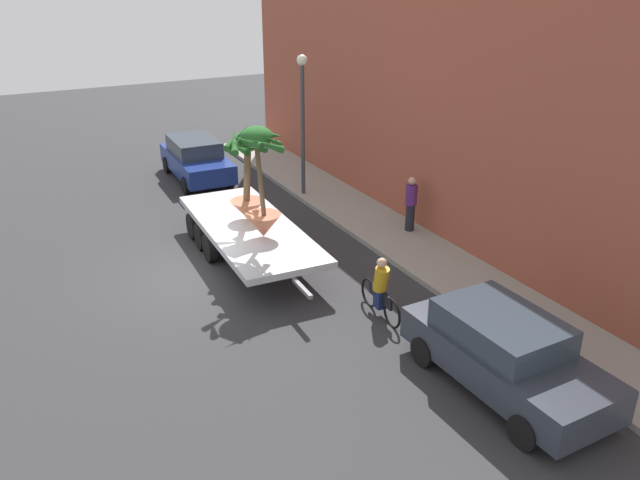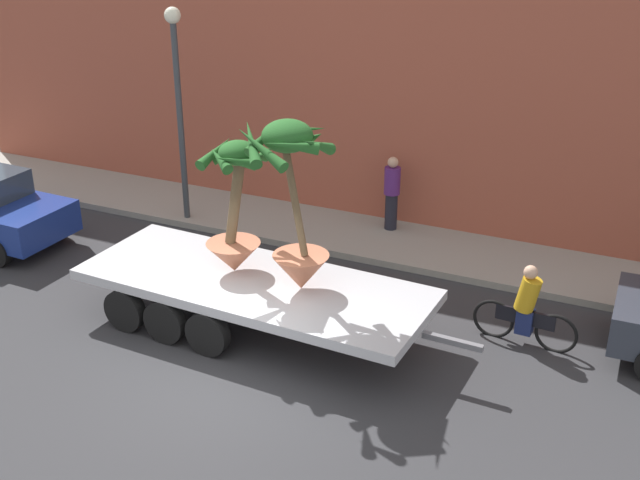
{
  "view_description": "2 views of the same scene",
  "coord_description": "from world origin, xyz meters",
  "px_view_note": "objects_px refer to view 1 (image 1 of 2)",
  "views": [
    {
      "loc": [
        15.32,
        -4.35,
        7.85
      ],
      "look_at": [
        2.64,
        2.34,
        1.58
      ],
      "focal_mm": 36.09,
      "sensor_mm": 36.0,
      "label": 1
    },
    {
      "loc": [
        5.92,
        -9.21,
        7.39
      ],
      "look_at": [
        0.59,
        2.33,
        1.68
      ],
      "focal_mm": 44.78,
      "sensor_mm": 36.0,
      "label": 2
    }
  ],
  "objects_px": {
    "parked_car": "(504,352)",
    "flatbed_trailer": "(246,229)",
    "pedestrian_near_gate": "(411,203)",
    "street_lamp": "(303,107)",
    "cyclist": "(381,290)",
    "trailing_car": "(196,159)",
    "potted_palm_middle": "(248,183)",
    "potted_palm_rear": "(259,181)"
  },
  "relations": [
    {
      "from": "potted_palm_middle",
      "to": "trailing_car",
      "type": "xyz_separation_m",
      "value": [
        -7.17,
        0.7,
        -1.25
      ]
    },
    {
      "from": "potted_palm_rear",
      "to": "pedestrian_near_gate",
      "type": "relative_size",
      "value": 1.73
    },
    {
      "from": "parked_car",
      "to": "trailing_car",
      "type": "distance_m",
      "value": 15.67
    },
    {
      "from": "cyclist",
      "to": "parked_car",
      "type": "height_order",
      "value": "parked_car"
    },
    {
      "from": "potted_palm_rear",
      "to": "cyclist",
      "type": "height_order",
      "value": "potted_palm_rear"
    },
    {
      "from": "potted_palm_middle",
      "to": "cyclist",
      "type": "bearing_deg",
      "value": 14.92
    },
    {
      "from": "potted_palm_middle",
      "to": "parked_car",
      "type": "distance_m",
      "value": 8.75
    },
    {
      "from": "pedestrian_near_gate",
      "to": "street_lamp",
      "type": "height_order",
      "value": "street_lamp"
    },
    {
      "from": "potted_palm_rear",
      "to": "cyclist",
      "type": "bearing_deg",
      "value": 21.43
    },
    {
      "from": "flatbed_trailer",
      "to": "pedestrian_near_gate",
      "type": "distance_m",
      "value": 5.09
    },
    {
      "from": "cyclist",
      "to": "street_lamp",
      "type": "distance_m",
      "value": 8.99
    },
    {
      "from": "potted_palm_rear",
      "to": "cyclist",
      "type": "relative_size",
      "value": 1.61
    },
    {
      "from": "flatbed_trailer",
      "to": "parked_car",
      "type": "height_order",
      "value": "parked_car"
    },
    {
      "from": "trailing_car",
      "to": "parked_car",
      "type": "bearing_deg",
      "value": 4.45
    },
    {
      "from": "street_lamp",
      "to": "parked_car",
      "type": "bearing_deg",
      "value": -7.28
    },
    {
      "from": "parked_car",
      "to": "flatbed_trailer",
      "type": "bearing_deg",
      "value": -165.85
    },
    {
      "from": "pedestrian_near_gate",
      "to": "cyclist",
      "type": "bearing_deg",
      "value": -42.93
    },
    {
      "from": "potted_palm_middle",
      "to": "trailing_car",
      "type": "height_order",
      "value": "potted_palm_middle"
    },
    {
      "from": "potted_palm_middle",
      "to": "cyclist",
      "type": "distance_m",
      "value": 5.3
    },
    {
      "from": "potted_palm_middle",
      "to": "pedestrian_near_gate",
      "type": "xyz_separation_m",
      "value": [
        1.2,
        4.8,
        -1.03
      ]
    },
    {
      "from": "potted_palm_middle",
      "to": "cyclist",
      "type": "height_order",
      "value": "potted_palm_middle"
    },
    {
      "from": "cyclist",
      "to": "potted_palm_rear",
      "type": "bearing_deg",
      "value": -158.57
    },
    {
      "from": "potted_palm_middle",
      "to": "street_lamp",
      "type": "height_order",
      "value": "street_lamp"
    },
    {
      "from": "flatbed_trailer",
      "to": "potted_palm_middle",
      "type": "height_order",
      "value": "potted_palm_middle"
    },
    {
      "from": "flatbed_trailer",
      "to": "potted_palm_rear",
      "type": "bearing_deg",
      "value": 1.67
    },
    {
      "from": "cyclist",
      "to": "potted_palm_middle",
      "type": "bearing_deg",
      "value": -165.08
    },
    {
      "from": "potted_palm_rear",
      "to": "parked_car",
      "type": "bearing_deg",
      "value": 15.87
    },
    {
      "from": "potted_palm_rear",
      "to": "pedestrian_near_gate",
      "type": "xyz_separation_m",
      "value": [
        -0.02,
        4.94,
        -1.48
      ]
    },
    {
      "from": "potted_palm_rear",
      "to": "trailing_car",
      "type": "distance_m",
      "value": 8.6
    },
    {
      "from": "potted_palm_rear",
      "to": "cyclist",
      "type": "xyz_separation_m",
      "value": [
        3.72,
        1.46,
        -1.85
      ]
    },
    {
      "from": "street_lamp",
      "to": "pedestrian_near_gate",
      "type": "bearing_deg",
      "value": 16.6
    },
    {
      "from": "potted_palm_middle",
      "to": "pedestrian_near_gate",
      "type": "relative_size",
      "value": 1.44
    },
    {
      "from": "flatbed_trailer",
      "to": "pedestrian_near_gate",
      "type": "relative_size",
      "value": 4.33
    },
    {
      "from": "flatbed_trailer",
      "to": "parked_car",
      "type": "relative_size",
      "value": 1.67
    },
    {
      "from": "flatbed_trailer",
      "to": "potted_palm_middle",
      "type": "bearing_deg",
      "value": 134.62
    },
    {
      "from": "pedestrian_near_gate",
      "to": "street_lamp",
      "type": "xyz_separation_m",
      "value": [
        -4.61,
        -1.37,
        2.19
      ]
    },
    {
      "from": "flatbed_trailer",
      "to": "street_lamp",
      "type": "distance_m",
      "value": 5.64
    },
    {
      "from": "parked_car",
      "to": "pedestrian_near_gate",
      "type": "distance_m",
      "value": 7.81
    },
    {
      "from": "trailing_car",
      "to": "street_lamp",
      "type": "bearing_deg",
      "value": 35.98
    },
    {
      "from": "parked_car",
      "to": "pedestrian_near_gate",
      "type": "relative_size",
      "value": 2.59
    },
    {
      "from": "cyclist",
      "to": "parked_car",
      "type": "xyz_separation_m",
      "value": [
        3.51,
        0.6,
        0.16
      ]
    },
    {
      "from": "potted_palm_middle",
      "to": "street_lamp",
      "type": "distance_m",
      "value": 4.97
    }
  ]
}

